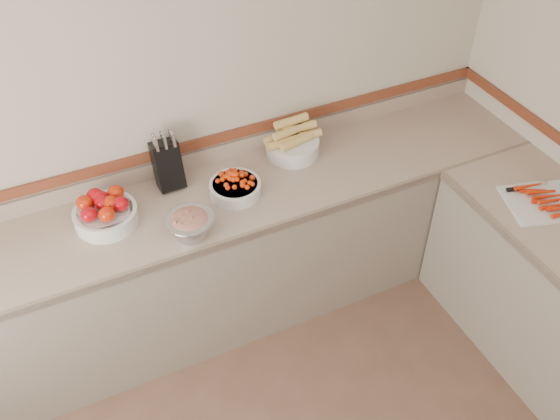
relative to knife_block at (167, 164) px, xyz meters
name	(u,v)px	position (x,y,z in m)	size (l,w,h in m)	color
back_wall	(165,111)	(0.05, 0.10, 0.26)	(4.00, 4.00, 0.00)	#BCB09B
counter_back	(201,264)	(0.05, -0.22, -0.59)	(4.00, 0.65, 1.08)	gray
knife_block	(167,164)	(0.00, 0.00, 0.00)	(0.14, 0.17, 0.34)	black
tomato_bowl	(105,212)	(-0.39, -0.15, -0.07)	(0.32, 0.32, 0.16)	silver
cherry_tomato_bowl	(235,186)	(0.29, -0.23, -0.09)	(0.28, 0.28, 0.15)	silver
corn_bowl	(292,143)	(0.73, -0.03, -0.06)	(0.34, 0.31, 0.23)	silver
rhubarb_bowl	(190,225)	(-0.03, -0.43, -0.07)	(0.25, 0.25, 0.14)	#B2B2BA
cutting_board	(546,201)	(1.74, -1.00, -0.12)	(0.48, 0.42, 0.06)	silver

